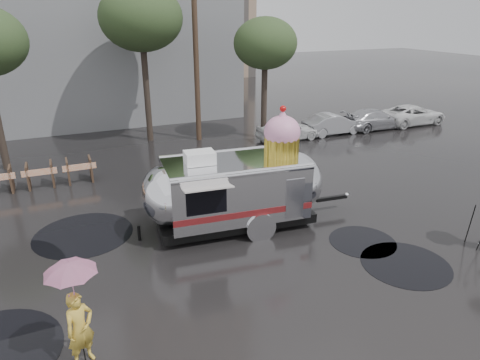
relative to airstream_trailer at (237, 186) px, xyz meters
name	(u,v)px	position (x,y,z in m)	size (l,w,h in m)	color
ground	(279,290)	(-0.41, -3.70, -1.41)	(120.00, 120.00, 0.00)	black
puddles	(175,271)	(-2.65, -1.82, -1.40)	(13.26, 8.26, 0.01)	black
grey_building	(51,14)	(-4.41, 20.30, 5.09)	(22.00, 12.00, 13.00)	slate
utility_pole	(196,54)	(2.09, 10.30, 3.21)	(1.60, 0.28, 9.00)	#473323
tree_mid	(141,18)	(-0.41, 11.30, 4.93)	(4.20, 4.20, 8.03)	#382D26
tree_right	(265,44)	(5.59, 9.30, 3.65)	(3.36, 3.36, 6.42)	#382D26
barricade_row	(40,175)	(-5.96, 6.27, -0.88)	(4.30, 0.80, 1.00)	#473323
parked_cars	(358,119)	(11.37, 8.30, -0.69)	(13.20, 1.90, 1.50)	silver
airstream_trailer	(237,186)	(0.00, 0.00, 0.00)	(7.42, 3.02, 4.01)	silver
person_left	(80,329)	(-5.18, -4.24, -0.59)	(0.59, 0.39, 1.63)	gold
umbrella_pink	(72,280)	(-5.18, -4.24, 0.56)	(1.22, 1.22, 2.38)	#EC96C1
tripod	(480,220)	(6.12, -4.11, -0.54)	(0.60, 0.57, 1.47)	black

